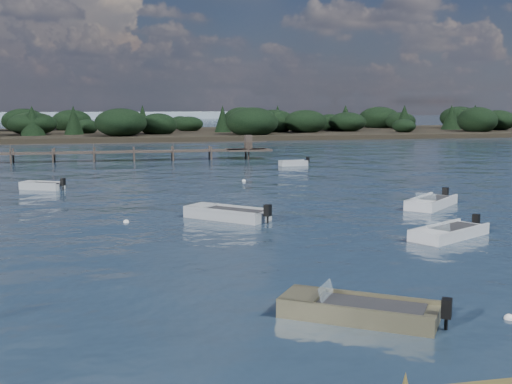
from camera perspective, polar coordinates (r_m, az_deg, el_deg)
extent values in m
plane|color=#172636|center=(84.99, -4.93, 3.63)|extent=(400.00, 400.00, 0.00)
cube|color=brown|center=(19.97, 9.07, -10.77)|extent=(4.83, 4.04, 0.71)
cube|color=brown|center=(20.28, 4.15, -9.15)|extent=(1.80, 1.91, 0.14)
cube|color=#27272A|center=(19.79, 10.17, -9.95)|extent=(3.40, 2.92, 0.12)
cube|color=brown|center=(19.09, 8.55, -10.33)|extent=(3.94, 2.71, 0.14)
cube|color=brown|center=(20.59, 9.61, -8.98)|extent=(3.94, 2.71, 0.14)
cube|color=black|center=(19.43, 16.59, -9.87)|extent=(0.43, 0.44, 0.56)
cylinder|color=black|center=(19.59, 16.53, -11.23)|extent=(0.14, 0.14, 0.56)
cube|color=silver|center=(20.00, 6.22, -8.69)|extent=(0.83, 1.12, 0.42)
cube|color=#AAAFB1|center=(35.89, -2.59, -2.22)|extent=(4.71, 4.55, 0.79)
cube|color=#AAAFB1|center=(36.82, -4.93, -1.25)|extent=(1.94, 1.97, 0.16)
cube|color=#27272A|center=(35.62, -2.08, -1.69)|extent=(3.35, 3.26, 0.14)
cube|color=#AAAFB1|center=(35.13, -3.34, -1.69)|extent=(3.57, 3.33, 0.16)
cube|color=#AAAFB1|center=(36.50, -1.87, -1.31)|extent=(3.57, 3.33, 0.16)
cube|color=black|center=(34.43, 1.05, -1.64)|extent=(0.49, 0.50, 0.62)
cylinder|color=black|center=(34.53, 1.05, -2.53)|extent=(0.16, 0.16, 0.62)
cube|color=#AAAFB1|center=(65.67, 3.33, 2.43)|extent=(2.95, 1.48, 0.66)
cube|color=#AAAFB1|center=(65.23, 2.46, 2.74)|extent=(0.80, 1.10, 0.13)
cube|color=#27272A|center=(65.73, 3.51, 2.71)|extent=(2.02, 1.14, 0.11)
cube|color=#AAAFB1|center=(65.17, 3.50, 2.73)|extent=(2.82, 0.47, 0.13)
cube|color=#AAAFB1|center=(66.11, 3.16, 2.81)|extent=(2.82, 0.47, 0.13)
cube|color=black|center=(66.26, 4.63, 2.90)|extent=(0.30, 0.35, 0.52)
cylinder|color=black|center=(66.30, 4.63, 2.51)|extent=(0.11, 0.11, 0.52)
cube|color=#AAAFB1|center=(50.51, -18.48, 0.34)|extent=(3.37, 2.59, 0.69)
cube|color=#AAAFB1|center=(51.14, -19.60, 0.84)|extent=(1.20, 1.37, 0.14)
cube|color=#27272A|center=(50.33, -18.26, 0.70)|extent=(2.36, 1.90, 0.12)
cube|color=#AAAFB1|center=(49.99, -18.87, 0.71)|extent=(2.83, 1.57, 0.14)
cube|color=#AAAFB1|center=(50.93, -18.13, 0.88)|extent=(2.83, 1.57, 0.14)
cube|color=black|center=(49.46, -16.79, 0.87)|extent=(0.40, 0.42, 0.54)
cylinder|color=black|center=(49.52, -16.77, 0.33)|extent=(0.13, 0.13, 0.54)
cube|color=silver|center=(41.39, 15.32, -1.14)|extent=(4.61, 4.47, 0.73)
cube|color=silver|center=(39.68, 14.47, -0.87)|extent=(1.90, 1.92, 0.15)
cube|color=#27272A|center=(41.69, 15.51, -0.61)|extent=(3.28, 3.19, 0.12)
cube|color=silver|center=(41.07, 16.42, -0.65)|extent=(3.50, 3.27, 0.15)
cube|color=silver|center=(41.61, 14.28, -0.46)|extent=(3.50, 3.27, 0.15)
cube|color=black|center=(43.71, 16.49, 0.02)|extent=(0.45, 0.46, 0.57)
cylinder|color=black|center=(43.78, 16.46, -0.63)|extent=(0.15, 0.15, 0.57)
cube|color=silver|center=(40.34, 14.86, -0.39)|extent=(0.98, 1.04, 0.43)
cube|color=silver|center=(32.39, 16.79, -3.72)|extent=(4.77, 3.73, 0.66)
cube|color=silver|center=(30.88, 15.16, -3.49)|extent=(1.70, 1.87, 0.13)
cube|color=#27272A|center=(32.63, 17.15, -3.09)|extent=(3.34, 2.71, 0.11)
cube|color=silver|center=(31.92, 18.04, -3.23)|extent=(3.98, 2.36, 0.13)
cube|color=silver|center=(32.72, 15.64, -2.87)|extent=(3.98, 2.36, 0.13)
cube|color=black|center=(34.40, 18.97, -2.29)|extent=(0.39, 0.41, 0.52)
cylinder|color=black|center=(34.48, 18.94, -3.03)|extent=(0.13, 0.13, 0.52)
cube|color=silver|center=(31.44, 15.89, -2.90)|extent=(0.74, 1.13, 0.39)
sphere|color=white|center=(21.15, 21.58, -10.46)|extent=(0.32, 0.32, 0.32)
sphere|color=white|center=(35.56, -11.47, -2.66)|extent=(0.32, 0.32, 0.32)
sphere|color=white|center=(52.83, -1.09, 0.97)|extent=(0.32, 0.32, 0.32)
cube|color=#453A32|center=(73.73, -0.69, 3.77)|extent=(5.00, 3.20, 0.18)
cube|color=#453A32|center=(73.67, -0.69, 4.46)|extent=(0.80, 0.80, 1.60)
cylinder|color=#453A32|center=(72.39, -20.97, 2.68)|extent=(0.20, 0.20, 2.20)
cylinder|color=#453A32|center=(74.07, -20.76, 2.80)|extent=(0.20, 0.20, 2.20)
cylinder|color=#453A32|center=(71.85, -17.60, 2.80)|extent=(0.20, 0.20, 2.20)
cylinder|color=#453A32|center=(73.54, -17.48, 2.91)|extent=(0.20, 0.20, 2.20)
cylinder|color=#453A32|center=(71.56, -14.20, 2.91)|extent=(0.20, 0.20, 2.20)
cylinder|color=#453A32|center=(73.26, -14.15, 3.02)|extent=(0.20, 0.20, 2.20)
cylinder|color=#453A32|center=(71.52, -10.78, 3.01)|extent=(0.20, 0.20, 2.20)
cylinder|color=#453A32|center=(73.22, -10.81, 3.12)|extent=(0.20, 0.20, 2.20)
cylinder|color=#453A32|center=(71.73, -7.36, 3.10)|extent=(0.20, 0.20, 2.20)
cylinder|color=#453A32|center=(73.43, -7.47, 3.21)|extent=(0.20, 0.20, 2.20)
cylinder|color=#453A32|center=(72.20, -3.98, 3.18)|extent=(0.20, 0.20, 2.20)
cylinder|color=#453A32|center=(73.89, -4.17, 3.29)|extent=(0.20, 0.20, 2.20)
cylinder|color=#453A32|center=(72.91, -0.66, 3.24)|extent=(0.20, 0.20, 2.20)
cylinder|color=#453A32|center=(74.59, -0.92, 3.35)|extent=(0.20, 0.20, 2.20)
cube|color=black|center=(129.21, 3.95, 5.14)|extent=(190.00, 40.00, 1.60)
ellipsoid|color=black|center=(129.10, 3.96, 6.39)|extent=(180.50, 36.00, 4.40)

